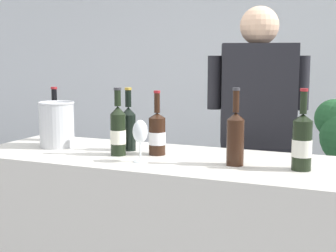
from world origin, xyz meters
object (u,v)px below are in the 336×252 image
wine_bottle_2 (302,142)px  person_server (256,159)px  wine_bottle_1 (157,133)px  ice_bucket (57,124)px  wine_bottle_4 (129,126)px  wine_bottle_3 (118,130)px  wine_bottle_5 (55,119)px  wine_bottle_0 (235,137)px  wine_glass (140,133)px

wine_bottle_2 → person_server: (-0.33, 0.68, -0.24)m
wine_bottle_1 → ice_bucket: bearing=-178.8°
wine_bottle_4 → ice_bucket: wine_bottle_4 is taller
wine_bottle_1 → wine_bottle_3: wine_bottle_3 is taller
wine_bottle_1 → wine_bottle_5: (-0.71, 0.16, 0.02)m
wine_bottle_0 → wine_bottle_2: (0.28, 0.02, -0.01)m
wine_bottle_0 → wine_bottle_5: 1.15m
wine_bottle_1 → wine_bottle_4: 0.19m
wine_bottle_5 → ice_bucket: wine_bottle_5 is taller
wine_bottle_2 → wine_bottle_5: wine_bottle_2 is taller
wine_glass → ice_bucket: size_ratio=0.80×
wine_glass → wine_bottle_1: bearing=89.1°
wine_bottle_0 → wine_bottle_2: size_ratio=0.99×
wine_bottle_4 → person_server: 0.82m
wine_bottle_0 → wine_glass: size_ratio=1.77×
wine_bottle_2 → wine_bottle_4: size_ratio=1.07×
wine_bottle_0 → wine_glass: wine_bottle_0 is taller
wine_bottle_0 → ice_bucket: 0.99m
wine_bottle_5 → ice_bucket: (0.13, -0.17, -0.00)m
wine_bottle_1 → wine_bottle_5: size_ratio=1.02×
wine_bottle_2 → wine_bottle_4: 0.88m
wine_bottle_5 → wine_glass: 0.79m
wine_bottle_1 → wine_bottle_3: size_ratio=0.95×
wine_bottle_2 → wine_bottle_5: (-1.41, 0.22, 0.00)m
ice_bucket → wine_glass: bearing=-16.4°
wine_bottle_0 → wine_bottle_1: (-0.41, 0.08, -0.02)m
wine_bottle_1 → wine_bottle_3: 0.19m
wine_bottle_1 → wine_bottle_2: (0.69, -0.07, 0.02)m
wine_bottle_4 → wine_bottle_1: bearing=-14.0°
wine_bottle_0 → wine_bottle_3: bearing=-179.8°
wine_bottle_2 → ice_bucket: size_ratio=1.43×
wine_bottle_0 → wine_bottle_4: 0.61m
wine_bottle_3 → person_server: size_ratio=0.19×
wine_bottle_4 → wine_bottle_5: 0.54m
wine_bottle_2 → person_server: bearing=116.2°
wine_bottle_3 → wine_bottle_2: bearing=1.3°
wine_bottle_4 → person_server: size_ratio=0.19×
wine_bottle_3 → wine_bottle_5: wine_bottle_3 is taller
wine_bottle_3 → ice_bucket: size_ratio=1.36×
wine_bottle_1 → wine_bottle_2: 0.70m
wine_bottle_5 → wine_bottle_2: bearing=-8.9°
wine_bottle_0 → wine_bottle_4: bearing=167.8°
wine_bottle_2 → wine_bottle_4: wine_bottle_2 is taller
wine_bottle_0 → person_server: size_ratio=0.20×
wine_glass → wine_bottle_4: bearing=127.9°
wine_bottle_1 → person_server: (0.36, 0.61, -0.22)m
wine_bottle_2 → wine_glass: (-0.70, -0.12, 0.01)m
person_server → wine_bottle_3: bearing=-127.4°
wine_bottle_0 → wine_bottle_3: wine_bottle_0 is taller
wine_bottle_0 → person_server: (-0.05, 0.69, -0.24)m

